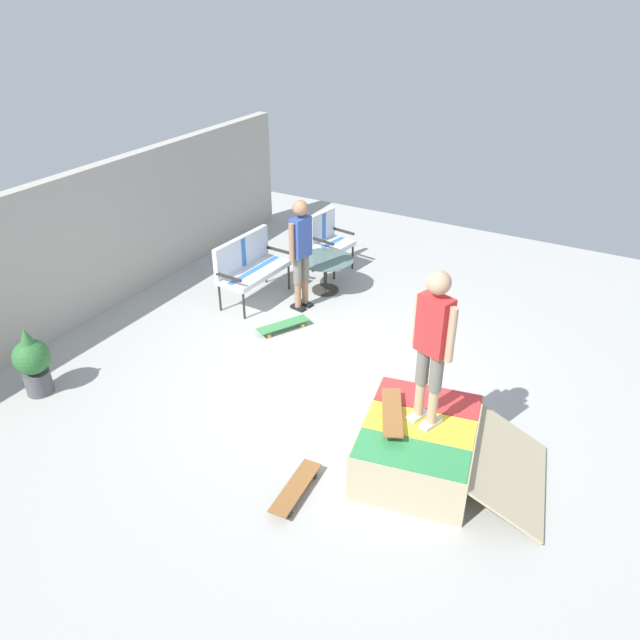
# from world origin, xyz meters

# --- Properties ---
(ground_plane) EXTENTS (12.00, 12.00, 0.10)m
(ground_plane) POSITION_xyz_m (0.00, 0.00, -0.05)
(ground_plane) COLOR #A8A8A3
(back_wall_cinderblock) EXTENTS (9.00, 0.20, 2.17)m
(back_wall_cinderblock) POSITION_xyz_m (0.00, 4.00, 1.09)
(back_wall_cinderblock) COLOR #ADA89E
(back_wall_cinderblock) RESTS_ON ground_plane
(skate_ramp) EXTENTS (1.72, 2.11, 0.56)m
(skate_ramp) POSITION_xyz_m (-0.99, -1.58, 0.28)
(skate_ramp) COLOR tan
(skate_ramp) RESTS_ON ground_plane
(patio_bench) EXTENTS (1.28, 0.62, 1.02)m
(patio_bench) POSITION_xyz_m (1.29, 2.20, 0.62)
(patio_bench) COLOR #2D2823
(patio_bench) RESTS_ON ground_plane
(patio_chair_near_house) EXTENTS (0.70, 0.64, 1.02)m
(patio_chair_near_house) POSITION_xyz_m (2.87, 1.66, 0.61)
(patio_chair_near_house) COLOR #2D2823
(patio_chair_near_house) RESTS_ON ground_plane
(patio_table) EXTENTS (0.90, 0.90, 0.57)m
(patio_table) POSITION_xyz_m (2.10, 1.27, 0.40)
(patio_table) COLOR #2D2823
(patio_table) RESTS_ON ground_plane
(person_watching) EXTENTS (0.47, 0.28, 1.74)m
(person_watching) POSITION_xyz_m (1.42, 1.32, 1.02)
(person_watching) COLOR black
(person_watching) RESTS_ON ground_plane
(person_skater) EXTENTS (0.32, 0.46, 1.70)m
(person_skater) POSITION_xyz_m (-0.94, -1.57, 1.56)
(person_skater) COLOR silver
(person_skater) RESTS_ON skate_ramp
(skateboard_by_bench) EXTENTS (0.80, 0.55, 0.10)m
(skateboard_by_bench) POSITION_xyz_m (0.68, 1.19, 0.08)
(skateboard_by_bench) COLOR #3F8C4C
(skateboard_by_bench) RESTS_ON ground_plane
(skateboard_spare) EXTENTS (0.81, 0.26, 0.10)m
(skateboard_spare) POSITION_xyz_m (-1.98, -0.65, 0.08)
(skateboard_spare) COLOR brown
(skateboard_spare) RESTS_ON ground_plane
(skateboard_on_ramp) EXTENTS (0.81, 0.52, 0.10)m
(skateboard_on_ramp) POSITION_xyz_m (-1.07, -1.26, 0.64)
(skateboard_on_ramp) COLOR brown
(skateboard_on_ramp) RESTS_ON skate_ramp
(potted_plant) EXTENTS (0.44, 0.44, 0.92)m
(potted_plant) POSITION_xyz_m (-2.09, 3.03, 0.47)
(potted_plant) COLOR #515156
(potted_plant) RESTS_ON ground_plane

